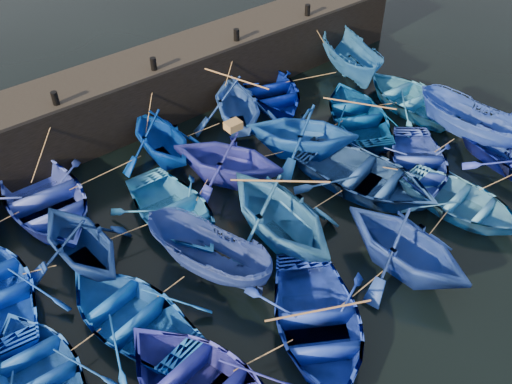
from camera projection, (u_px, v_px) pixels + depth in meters
ground at (318, 260)px, 18.19m from camera, size 120.00×120.00×0.00m
quay_wall at (147, 91)px, 23.56m from camera, size 26.00×2.50×2.50m
quay_top at (143, 62)px, 22.70m from camera, size 26.00×2.50×0.12m
bollard_1 at (55, 98)px, 20.11m from camera, size 0.24×0.24×0.50m
bollard_2 at (153, 64)px, 21.96m from camera, size 0.24×0.24×0.50m
bollard_3 at (236, 35)px, 23.82m from camera, size 0.24×0.24×0.50m
bollard_4 at (308, 10)px, 25.68m from camera, size 0.24×0.24×0.50m
boat_1 at (45, 200)px, 19.49m from camera, size 4.19×5.69×1.14m
boat_2 at (160, 137)px, 21.48m from camera, size 3.70×4.21×2.09m
boat_3 at (237, 104)px, 23.04m from camera, size 5.14×5.42×2.24m
boat_4 at (270, 90)px, 25.05m from camera, size 4.69×5.61×1.00m
boat_5 at (351, 59)px, 26.25m from camera, size 3.44×5.20×1.88m
boat_7 at (80, 241)px, 17.39m from camera, size 3.77×4.28×2.11m
boat_8 at (174, 213)px, 19.15m from camera, size 3.56×4.85×0.98m
boat_9 at (227, 158)px, 20.40m from camera, size 5.35×5.53×2.23m
boat_10 at (302, 131)px, 21.62m from camera, size 5.64×5.67×2.26m
boat_11 at (358, 114)px, 23.59m from camera, size 5.19×5.82×0.99m
boat_12 at (410, 97)px, 24.61m from camera, size 3.63×4.93×0.99m
boat_13 at (39, 372)px, 14.71m from camera, size 3.31×4.53×0.92m
boat_14 at (130, 314)px, 16.03m from camera, size 4.39×5.42×0.99m
boat_15 at (208, 256)px, 17.20m from camera, size 3.08×4.65×1.68m
boat_16 at (279, 213)px, 17.99m from camera, size 4.40×5.04×2.56m
boat_17 at (366, 177)px, 20.45m from camera, size 5.18×6.27×1.13m
boat_18 at (419, 163)px, 21.22m from camera, size 5.24×5.40×0.91m
boat_19 at (470, 124)px, 22.40m from camera, size 2.60×4.82×1.77m
boat_22 at (317, 323)px, 15.75m from camera, size 5.78×6.30×1.07m
boat_23 at (406, 244)px, 17.14m from camera, size 4.18×4.74×2.33m
boat_24 at (463, 202)px, 19.58m from camera, size 3.81×4.86×0.92m
wooden_crate at (233, 125)px, 19.71m from camera, size 0.56×0.43×0.29m
mooring_ropes at (234, 161)px, 20.64m from camera, size 17.89×11.60×2.10m
loose_oars at (299, 154)px, 19.51m from camera, size 10.69×11.65×1.63m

